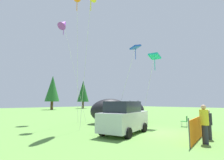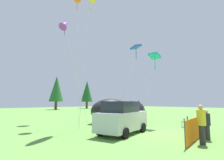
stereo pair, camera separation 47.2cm
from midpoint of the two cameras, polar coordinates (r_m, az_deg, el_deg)
The scene contains 12 objects.
ground_plane at distance 12.44m, azimuth 14.68°, elevation -16.41°, with size 120.00×120.00×0.00m, color #609342.
parked_car at distance 11.62m, azimuth 4.52°, elevation -12.21°, with size 4.45×2.71×2.08m.
folding_chair at distance 15.98m, azimuth 23.74°, elevation -12.06°, with size 0.58×0.58×0.88m.
inflatable_cat at distance 17.58m, azimuth 2.61°, elevation -10.29°, with size 5.89×3.82×2.36m.
safety_fence at distance 11.68m, azimuth 27.49°, elevation -13.48°, with size 5.99×1.04×1.32m.
spectator_in_grey_shirt at distance 9.90m, azimuth 28.44°, elevation -12.13°, with size 0.42×0.42×1.91m.
spectator_in_white_shirt at distance 11.19m, azimuth 29.70°, elevation -12.18°, with size 0.35×0.35×1.63m.
kite_blue_box at distance 18.54m, azimuth 8.46°, elevation 10.17°, with size 1.10×2.87×7.97m.
kite_teal_diamond at distance 16.12m, azimuth 14.52°, elevation 7.28°, with size 1.43×1.52×6.34m.
kite_purple_delta at distance 21.65m, azimuth -14.50°, elevation 17.11°, with size 2.68×2.94×11.67m.
horizon_tree_west at distance 56.90m, azimuth -7.95°, elevation -3.69°, with size 3.72×3.72×8.87m.
horizon_tree_northeast at distance 49.69m, azimuth -17.42°, elevation -2.76°, with size 3.82×3.82×9.10m.
Camera 2 is at (-10.26, -6.62, 2.04)m, focal length 28.00 mm.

